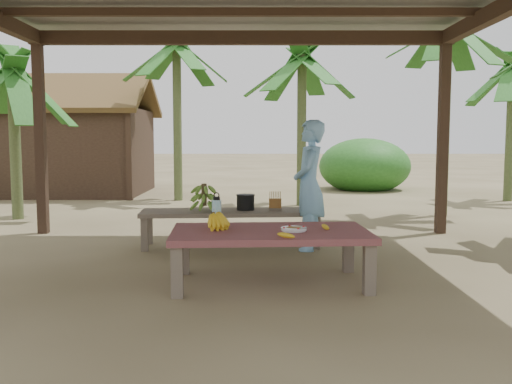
{
  "coord_description": "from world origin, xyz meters",
  "views": [
    {
      "loc": [
        0.19,
        -5.65,
        1.35
      ],
      "look_at": [
        0.2,
        0.05,
        0.8
      ],
      "focal_mm": 40.0,
      "sensor_mm": 36.0,
      "label": 1
    }
  ],
  "objects_px": {
    "work_table": "(270,237)",
    "cooking_pot": "(246,203)",
    "bench": "(231,215)",
    "plate": "(294,229)",
    "woman": "(309,185)",
    "water_flask": "(217,212)",
    "ripe_banana_bunch": "(213,220)"
  },
  "relations": [
    {
      "from": "ripe_banana_bunch",
      "to": "woman",
      "type": "bearing_deg",
      "value": 55.9
    },
    {
      "from": "bench",
      "to": "water_flask",
      "type": "distance_m",
      "value": 1.6
    },
    {
      "from": "plate",
      "to": "cooking_pot",
      "type": "relative_size",
      "value": 1.08
    },
    {
      "from": "work_table",
      "to": "plate",
      "type": "bearing_deg",
      "value": -16.0
    },
    {
      "from": "water_flask",
      "to": "woman",
      "type": "xyz_separation_m",
      "value": [
        1.01,
        1.39,
        0.14
      ]
    },
    {
      "from": "cooking_pot",
      "to": "ripe_banana_bunch",
      "type": "bearing_deg",
      "value": -98.74
    },
    {
      "from": "plate",
      "to": "water_flask",
      "type": "height_order",
      "value": "water_flask"
    },
    {
      "from": "woman",
      "to": "water_flask",
      "type": "bearing_deg",
      "value": -27.78
    },
    {
      "from": "bench",
      "to": "plate",
      "type": "height_order",
      "value": "plate"
    },
    {
      "from": "water_flask",
      "to": "bench",
      "type": "bearing_deg",
      "value": 87.53
    },
    {
      "from": "woman",
      "to": "bench",
      "type": "bearing_deg",
      "value": -93.25
    },
    {
      "from": "water_flask",
      "to": "plate",
      "type": "bearing_deg",
      "value": -20.2
    },
    {
      "from": "work_table",
      "to": "ripe_banana_bunch",
      "type": "relative_size",
      "value": 6.53
    },
    {
      "from": "bench",
      "to": "water_flask",
      "type": "height_order",
      "value": "water_flask"
    },
    {
      "from": "cooking_pot",
      "to": "plate",
      "type": "bearing_deg",
      "value": -75.99
    },
    {
      "from": "bench",
      "to": "woman",
      "type": "bearing_deg",
      "value": -15.21
    },
    {
      "from": "bench",
      "to": "ripe_banana_bunch",
      "type": "relative_size",
      "value": 7.88
    },
    {
      "from": "ripe_banana_bunch",
      "to": "plate",
      "type": "xyz_separation_m",
      "value": [
        0.74,
        -0.12,
        -0.07
      ]
    },
    {
      "from": "work_table",
      "to": "bench",
      "type": "height_order",
      "value": "work_table"
    },
    {
      "from": "work_table",
      "to": "woman",
      "type": "relative_size",
      "value": 1.19
    },
    {
      "from": "work_table",
      "to": "cooking_pot",
      "type": "bearing_deg",
      "value": 94.88
    },
    {
      "from": "water_flask",
      "to": "woman",
      "type": "bearing_deg",
      "value": 53.86
    },
    {
      "from": "water_flask",
      "to": "cooking_pot",
      "type": "xyz_separation_m",
      "value": [
        0.25,
        1.62,
        -0.1
      ]
    },
    {
      "from": "water_flask",
      "to": "work_table",
      "type": "bearing_deg",
      "value": -23.09
    },
    {
      "from": "work_table",
      "to": "cooking_pot",
      "type": "distance_m",
      "value": 1.86
    },
    {
      "from": "water_flask",
      "to": "cooking_pot",
      "type": "distance_m",
      "value": 1.64
    },
    {
      "from": "work_table",
      "to": "bench",
      "type": "relative_size",
      "value": 0.83
    },
    {
      "from": "bench",
      "to": "water_flask",
      "type": "xyz_separation_m",
      "value": [
        -0.07,
        -1.58,
        0.24
      ]
    },
    {
      "from": "cooking_pot",
      "to": "water_flask",
      "type": "bearing_deg",
      "value": -98.71
    },
    {
      "from": "plate",
      "to": "water_flask",
      "type": "relative_size",
      "value": 0.72
    },
    {
      "from": "cooking_pot",
      "to": "work_table",
      "type": "bearing_deg",
      "value": -82.02
    },
    {
      "from": "work_table",
      "to": "cooking_pot",
      "type": "xyz_separation_m",
      "value": [
        -0.26,
        1.84,
        0.11
      ]
    }
  ]
}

